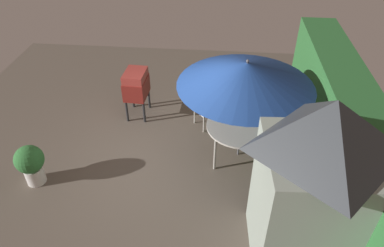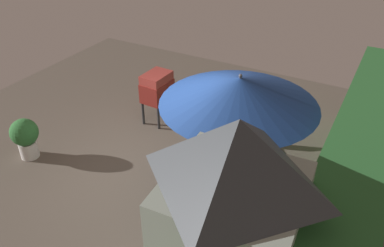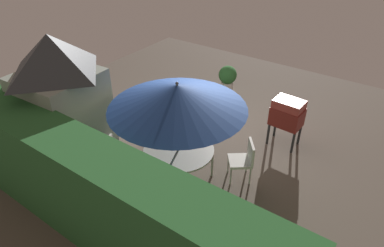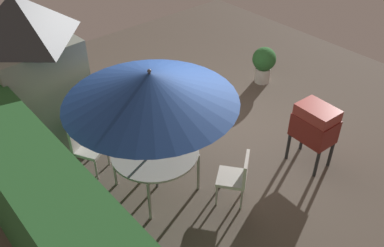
% 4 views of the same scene
% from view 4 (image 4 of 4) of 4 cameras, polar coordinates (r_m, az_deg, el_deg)
% --- Properties ---
extents(ground_plane, '(11.00, 11.00, 0.00)m').
position_cam_4_polar(ground_plane, '(8.15, 2.34, -2.04)').
color(ground_plane, brown).
extents(hedge_backdrop, '(7.30, 0.86, 1.91)m').
position_cam_4_polar(hedge_backdrop, '(6.25, -22.03, -8.13)').
color(hedge_backdrop, '#28602D').
rests_on(hedge_backdrop, ground).
extents(garden_shed, '(1.60, 1.61, 2.96)m').
position_cam_4_polar(garden_shed, '(7.65, -21.19, 6.10)').
color(garden_shed, gray).
rests_on(garden_shed, ground).
extents(patio_table, '(1.42, 1.42, 0.79)m').
position_cam_4_polar(patio_table, '(6.68, -5.13, -4.14)').
color(patio_table, '#B2ADA3').
rests_on(patio_table, ground).
extents(patio_umbrella, '(2.60, 2.60, 2.28)m').
position_cam_4_polar(patio_umbrella, '(5.95, -5.77, 4.99)').
color(patio_umbrella, '#4C4C51').
rests_on(patio_umbrella, ground).
extents(bbq_grill, '(0.72, 0.53, 1.20)m').
position_cam_4_polar(bbq_grill, '(7.39, 16.61, -0.14)').
color(bbq_grill, maroon).
rests_on(bbq_grill, ground).
extents(chair_near_shed, '(0.63, 0.63, 0.90)m').
position_cam_4_polar(chair_near_shed, '(7.39, -14.47, -2.91)').
color(chair_near_shed, silver).
rests_on(chair_near_shed, ground).
extents(chair_far_side, '(0.65, 0.65, 0.90)m').
position_cam_4_polar(chair_far_side, '(6.63, 6.26, -7.15)').
color(chair_far_side, silver).
rests_on(chair_far_side, ground).
extents(potted_plant_by_shed, '(0.55, 0.55, 0.87)m').
position_cam_4_polar(potted_plant_by_shed, '(9.84, 9.89, 8.29)').
color(potted_plant_by_shed, silver).
rests_on(potted_plant_by_shed, ground).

